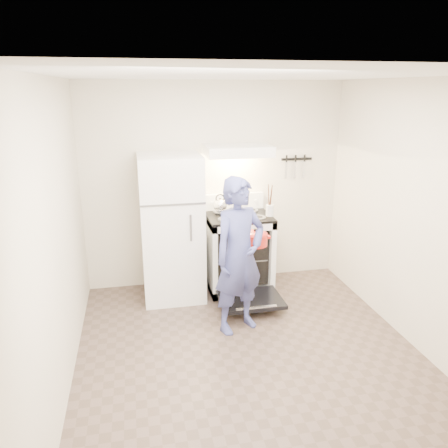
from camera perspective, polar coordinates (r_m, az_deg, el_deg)
The scene contains 15 objects.
floor at distance 4.28m, azimuth 3.54°, elevation -16.89°, with size 3.60×3.60×0.00m, color brown.
back_wall at distance 5.42m, azimuth -1.21°, elevation 5.03°, with size 3.20×0.02×2.50m, color beige.
refrigerator at distance 5.11m, azimuth -6.86°, elevation -0.50°, with size 0.70×0.70×1.70m, color white.
stove_body at distance 5.39m, azimuth 1.89°, elevation -3.83°, with size 0.76×0.65×0.92m, color white.
cooktop at distance 5.24m, azimuth 1.94°, elevation 1.02°, with size 0.76×0.65×0.03m, color black.
backsplash at distance 5.47m, azimuth 1.25°, elevation 3.00°, with size 0.76×0.07×0.20m, color white.
oven_door at distance 5.00m, azimuth 3.48°, elevation -9.83°, with size 0.70×0.54×0.04m, color black.
oven_rack at distance 5.39m, azimuth 1.89°, elevation -4.03°, with size 0.60×0.52×0.01m, color slate.
range_hood at distance 5.14m, azimuth 1.83°, elevation 9.57°, with size 0.76×0.50×0.12m, color white.
knife_strip at distance 5.63m, azimuth 9.47°, elevation 8.38°, with size 0.40×0.02×0.03m, color black.
pizza_stone at distance 5.39m, azimuth 1.10°, elevation -3.90°, with size 0.32×0.32×0.02m, color olive.
tea_kettle at distance 5.22m, azimuth -0.51°, elevation 2.59°, with size 0.21×0.17×0.25m, color silver, non-canonical shape.
utensil_jar at distance 5.10m, azimuth 5.99°, elevation 1.78°, with size 0.09×0.09×0.13m, color silver.
person at distance 4.36m, azimuth 2.02°, elevation -4.21°, with size 0.59×0.38×1.60m, color navy.
dutch_oven at distance 4.69m, azimuth 4.08°, elevation -2.05°, with size 0.33×0.26×0.22m, color red, non-canonical shape.
Camera 1 is at (-0.97, -3.41, 2.40)m, focal length 35.00 mm.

